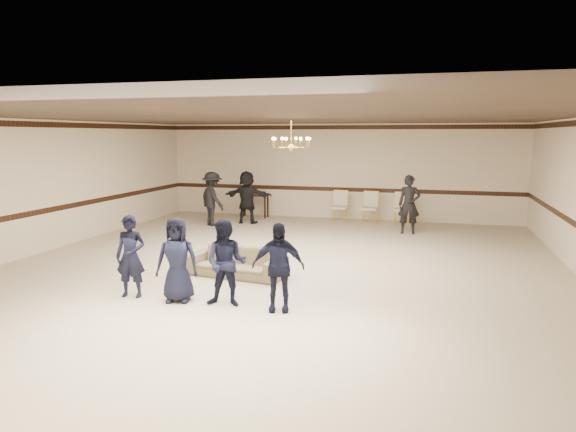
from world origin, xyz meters
name	(u,v)px	position (x,y,z in m)	size (l,w,h in m)	color
room	(278,195)	(0.00, 0.00, 1.60)	(12.01, 14.01, 3.21)	#BBAD90
chair_rail	(337,189)	(0.00, 6.99, 1.00)	(12.00, 0.02, 0.14)	black
crown_molding	(338,127)	(0.00, 6.99, 3.08)	(12.00, 0.02, 0.14)	black
chandelier	(291,133)	(0.00, 1.00, 2.88)	(0.94, 0.94, 0.89)	gold
boy_a	(131,256)	(-1.95, -2.53, 0.73)	(0.53, 0.35, 1.46)	black
boy_b	(177,260)	(-1.05, -2.53, 0.73)	(0.71, 0.46, 1.46)	black
boy_c	(226,263)	(-0.15, -2.53, 0.73)	(0.71, 0.55, 1.46)	black
boy_d	(278,267)	(0.75, -2.53, 0.73)	(0.86, 0.36, 1.46)	black
settee	(237,261)	(-0.67, -0.73, 0.29)	(2.01, 0.78, 0.59)	#837857
adult_left	(212,199)	(-3.52, 4.51, 0.85)	(1.10, 0.63, 1.70)	black
adult_mid	(247,197)	(-2.62, 5.21, 0.85)	(1.57, 0.50, 1.70)	black
adult_right	(409,205)	(2.48, 4.81, 0.85)	(0.62, 0.41, 1.70)	black
banquet_chair_left	(339,207)	(0.21, 6.23, 0.50)	(0.49, 0.49, 1.01)	beige
banquet_chair_mid	(370,208)	(1.21, 6.23, 0.50)	(0.49, 0.49, 1.01)	beige
banquet_chair_right	(402,209)	(2.21, 6.23, 0.50)	(0.49, 0.49, 1.01)	beige
console_table	(255,206)	(-2.79, 6.43, 0.40)	(0.95, 0.40, 0.80)	black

